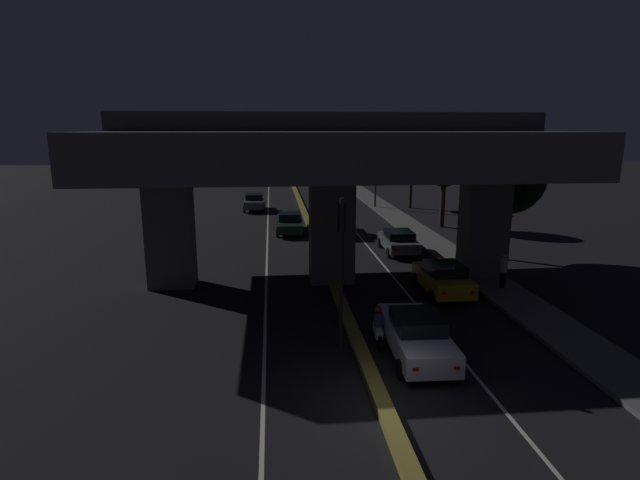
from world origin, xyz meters
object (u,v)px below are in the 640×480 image
traffic_light_left_of_median (341,248)px  street_lamp (372,159)px  car_taxi_yellow_second (443,278)px  car_silver_fourth (339,223)px  car_grey_second_oncoming (254,202)px  car_grey_third (398,241)px  motorcycle_white_filtering_near (378,328)px  pedestrian_on_sidewalk (503,271)px  car_white_lead (416,334)px  car_dark_green_lead_oncoming (290,223)px  motorcycle_red_filtering_mid (346,265)px

traffic_light_left_of_median → street_lamp: street_lamp is taller
traffic_light_left_of_median → car_taxi_yellow_second: (5.49, 5.25, -2.81)m
car_silver_fourth → traffic_light_left_of_median: bearing=172.1°
car_taxi_yellow_second → car_grey_second_oncoming: 27.17m
car_grey_third → car_taxi_yellow_second: bearing=-178.3°
street_lamp → motorcycle_white_filtering_near: 31.45m
motorcycle_white_filtering_near → pedestrian_on_sidewalk: size_ratio=1.12×
street_lamp → car_white_lead: 32.29m
car_taxi_yellow_second → car_grey_second_oncoming: size_ratio=0.99×
traffic_light_left_of_median → car_dark_green_lead_oncoming: 20.30m
car_dark_green_lead_oncoming → pedestrian_on_sidewalk: bearing=34.6°
pedestrian_on_sidewalk → car_white_lead: bearing=-133.5°
car_dark_green_lead_oncoming → motorcycle_white_filtering_near: 20.01m
car_taxi_yellow_second → motorcycle_red_filtering_mid: (-4.02, 3.27, -0.18)m
car_white_lead → car_taxi_yellow_second: (3.05, 6.11, 0.03)m
car_white_lead → traffic_light_left_of_median: bearing=72.3°
pedestrian_on_sidewalk → street_lamp: bearing=92.9°
traffic_light_left_of_median → car_silver_fourth: 19.76m
car_white_lead → car_silver_fourth: (0.13, 20.25, 0.04)m
motorcycle_red_filtering_mid → pedestrian_on_sidewalk: 7.66m
motorcycle_red_filtering_mid → car_taxi_yellow_second: bearing=-128.2°
car_white_lead → car_dark_green_lead_oncoming: size_ratio=1.01×
traffic_light_left_of_median → car_dark_green_lead_oncoming: size_ratio=1.12×
street_lamp → pedestrian_on_sidewalk: (1.26, -25.31, -3.73)m
traffic_light_left_of_median → car_grey_third: 14.70m
motorcycle_white_filtering_near → car_white_lead: bearing=-131.1°
street_lamp → car_grey_second_oncoming: size_ratio=1.94×
car_silver_fourth → car_dark_green_lead_oncoming: bearing=78.6°
pedestrian_on_sidewalk → car_silver_fourth: bearing=113.2°
car_taxi_yellow_second → car_grey_third: car_taxi_yellow_second is taller
street_lamp → motorcycle_red_filtering_mid: bearing=-104.5°
car_grey_second_oncoming → car_silver_fourth: bearing=28.9°
street_lamp → motorcycle_red_filtering_mid: (-5.77, -22.31, -4.09)m
car_taxi_yellow_second → car_white_lead: bearing=153.7°
car_grey_third → car_grey_second_oncoming: bearing=29.9°
car_grey_third → motorcycle_red_filtering_mid: bearing=141.9°
motorcycle_red_filtering_mid → car_silver_fourth: bearing=-4.9°
street_lamp → pedestrian_on_sidewalk: bearing=-87.1°
car_silver_fourth → pedestrian_on_sidewalk: bearing=-157.2°
car_taxi_yellow_second → pedestrian_on_sidewalk: bearing=-84.6°
car_taxi_yellow_second → pedestrian_on_sidewalk: 3.03m
car_taxi_yellow_second → car_dark_green_lead_oncoming: (-6.48, 14.82, -0.05)m
motorcycle_white_filtering_near → car_silver_fourth: bearing=0.7°
car_white_lead → car_grey_third: (3.03, 14.20, -0.02)m
car_grey_third → pedestrian_on_sidewalk: bearing=-157.2°
car_grey_third → car_silver_fourth: car_silver_fourth is taller
car_white_lead → pedestrian_on_sidewalk: 8.81m
car_dark_green_lead_oncoming → motorcycle_red_filtering_mid: 11.82m
car_taxi_yellow_second → motorcycle_white_filtering_near: size_ratio=2.23×
motorcycle_white_filtering_near → car_grey_third: bearing=-13.1°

